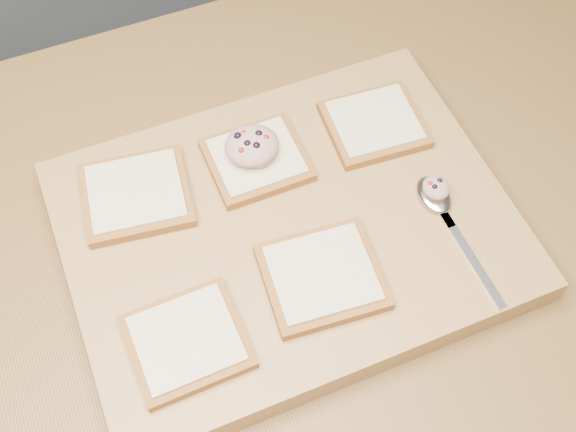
% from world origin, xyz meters
% --- Properties ---
extents(ground, '(4.00, 4.00, 0.00)m').
position_xyz_m(ground, '(0.00, 0.00, 0.00)').
color(ground, '#515459').
rests_on(ground, ground).
extents(island_counter, '(2.00, 0.80, 0.90)m').
position_xyz_m(island_counter, '(0.00, 0.00, 0.45)').
color(island_counter, slate).
rests_on(island_counter, ground).
extents(cutting_board, '(0.50, 0.38, 0.04)m').
position_xyz_m(cutting_board, '(0.01, -0.02, 0.92)').
color(cutting_board, '#A17745').
rests_on(cutting_board, island_counter).
extents(bread_far_left, '(0.14, 0.13, 0.02)m').
position_xyz_m(bread_far_left, '(-0.14, 0.08, 0.95)').
color(bread_far_left, brown).
rests_on(bread_far_left, cutting_board).
extents(bread_far_center, '(0.11, 0.10, 0.02)m').
position_xyz_m(bread_far_center, '(0.00, 0.07, 0.95)').
color(bread_far_center, brown).
rests_on(bread_far_center, cutting_board).
extents(bread_far_right, '(0.12, 0.11, 0.02)m').
position_xyz_m(bread_far_right, '(0.16, 0.07, 0.95)').
color(bread_far_right, brown).
rests_on(bread_far_right, cutting_board).
extents(bread_near_left, '(0.12, 0.11, 0.02)m').
position_xyz_m(bread_near_left, '(-0.15, -0.11, 0.95)').
color(bread_near_left, brown).
rests_on(bread_near_left, cutting_board).
extents(bread_near_center, '(0.13, 0.12, 0.02)m').
position_xyz_m(bread_near_center, '(0.01, -0.10, 0.95)').
color(bread_near_center, brown).
rests_on(bread_near_center, cutting_board).
extents(tuna_salad_dollop, '(0.06, 0.06, 0.03)m').
position_xyz_m(tuna_salad_dollop, '(-0.00, 0.08, 0.97)').
color(tuna_salad_dollop, tan).
rests_on(tuna_salad_dollop, bread_far_center).
extents(spoon, '(0.04, 0.18, 0.01)m').
position_xyz_m(spoon, '(0.17, -0.06, 0.95)').
color(spoon, silver).
rests_on(spoon, cutting_board).
extents(spoon_salad, '(0.03, 0.03, 0.02)m').
position_xyz_m(spoon_salad, '(0.17, -0.05, 0.96)').
color(spoon_salad, tan).
rests_on(spoon_salad, spoon).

